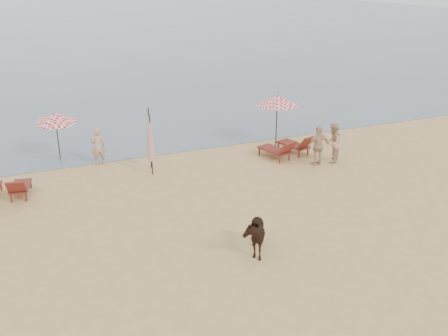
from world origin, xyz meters
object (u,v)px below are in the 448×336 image
Objects in this scene: beachgoer_right_a at (333,143)px; umbrella_closed_left at (149,132)px; lounger_cluster_right at (288,147)px; umbrella_open_right at (277,100)px; beachgoer_right_b at (318,146)px; lounger_cluster_left at (4,188)px; umbrella_open_left_b at (55,117)px; umbrella_closed_right at (151,138)px; beachgoer_left at (98,146)px; cow at (253,233)px.

umbrella_closed_left is at bearing -60.77° from beachgoer_right_a.
lounger_cluster_right is 0.93× the size of umbrella_open_right.
beachgoer_right_b is at bearing -78.07° from lounger_cluster_right.
beachgoer_right_a is 1.01× the size of beachgoer_right_b.
lounger_cluster_left is 4.23m from umbrella_open_left_b.
beachgoer_right_a is at bearing -57.52° from lounger_cluster_right.
umbrella_open_left_b is 1.28× the size of beachgoer_right_b.
umbrella_open_right reaches higher than lounger_cluster_left.
umbrella_closed_right is (-6.11, -1.21, -0.62)m from umbrella_open_right.
beachgoer_right_b is (8.25, -3.52, 0.04)m from beachgoer_left.
lounger_cluster_right is 7.91m from beachgoer_left.
beachgoer_right_b is at bearing -71.13° from umbrella_open_right.
lounger_cluster_right is at bearing -88.77° from umbrella_open_right.
umbrella_open_right is at bearing 79.69° from cow.
umbrella_closed_right is 6.87m from cow.
umbrella_open_right is 6.26m from umbrella_closed_right.
umbrella_open_right reaches higher than beachgoer_right_b.
beachgoer_left is at bearing 146.26° from umbrella_closed_left.
beachgoer_right_a reaches higher than lounger_cluster_left.
umbrella_closed_right is at bearing -55.51° from beachgoer_right_a.
umbrella_open_left_b is 9.47m from umbrella_open_right.
umbrella_open_left_b is 0.90× the size of umbrella_open_right.
umbrella_open_right is at bearing 65.72° from lounger_cluster_right.
umbrella_closed_right is (3.16, -3.15, -0.35)m from umbrella_open_left_b.
cow reaches higher than lounger_cluster_left.
lounger_cluster_right is 5.91m from umbrella_closed_left.
beachgoer_left is at bearing -42.27° from umbrella_open_left_b.
beachgoer_right_b reaches higher than lounger_cluster_right.
cow is at bearing -141.41° from lounger_cluster_right.
cow is at bearing 46.17° from beachgoer_right_b.
lounger_cluster_left is at bearing -171.27° from umbrella_closed_left.
umbrella_open_left_b is 4.13m from umbrella_closed_left.
cow is at bearing -35.00° from lounger_cluster_left.
beachgoer_right_a reaches higher than beachgoer_right_b.
beachgoer_left is 0.95× the size of beachgoer_right_a.
beachgoer_left is (-7.59, 2.22, 0.34)m from lounger_cluster_right.
cow is 0.86× the size of beachgoer_right_a.
umbrella_closed_left is 7.51m from cow.
lounger_cluster_right is at bearing 9.84° from lounger_cluster_left.
lounger_cluster_right is 1.51m from beachgoer_right_b.
umbrella_closed_left reaches higher than umbrella_open_left_b.
cow is (6.44, -6.55, 0.20)m from lounger_cluster_left.
lounger_cluster_right is at bearing -22.33° from umbrella_open_left_b.
beachgoer_left is 8.97m from beachgoer_right_b.
umbrella_closed_left is 1.73× the size of cow.
umbrella_open_left_b reaches higher than beachgoer_right_a.
beachgoer_right_a is (6.15, 5.15, 0.23)m from cow.
umbrella_open_left_b is 0.85× the size of umbrella_closed_left.
umbrella_closed_left is at bearing 144.62° from beachgoer_left.
beachgoer_right_a reaches higher than cow.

